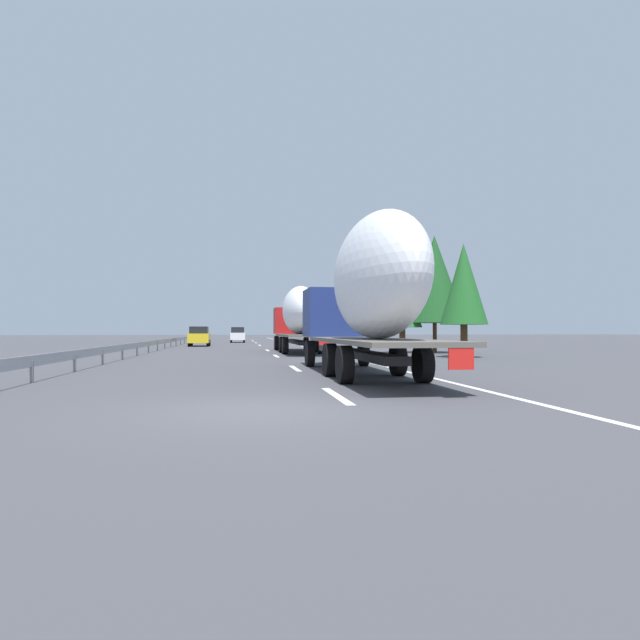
{
  "coord_description": "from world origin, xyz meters",
  "views": [
    {
      "loc": [
        -10.12,
        0.39,
        1.45
      ],
      "look_at": [
        19.88,
        -4.11,
        2.01
      ],
      "focal_mm": 31.17,
      "sensor_mm": 36.0,
      "label": 1
    }
  ],
  "objects_px": {
    "car_yellow_coupe": "(199,336)",
    "road_sign": "(309,321)",
    "truck_lead": "(298,316)",
    "truck_trailing": "(368,291)",
    "car_white_van": "(238,335)"
  },
  "relations": [
    {
      "from": "truck_trailing",
      "to": "car_white_van",
      "type": "relative_size",
      "value": 3.33
    },
    {
      "from": "car_yellow_coupe",
      "to": "road_sign",
      "type": "xyz_separation_m",
      "value": [
        3.24,
        -10.47,
        1.48
      ]
    },
    {
      "from": "truck_lead",
      "to": "car_white_van",
      "type": "distance_m",
      "value": 30.58
    },
    {
      "from": "truck_trailing",
      "to": "car_white_van",
      "type": "height_order",
      "value": "truck_trailing"
    },
    {
      "from": "truck_lead",
      "to": "truck_trailing",
      "type": "height_order",
      "value": "truck_trailing"
    },
    {
      "from": "car_yellow_coupe",
      "to": "road_sign",
      "type": "relative_size",
      "value": 1.22
    },
    {
      "from": "car_yellow_coupe",
      "to": "car_white_van",
      "type": "xyz_separation_m",
      "value": [
        14.95,
        -3.47,
        0.01
      ]
    },
    {
      "from": "truck_trailing",
      "to": "car_yellow_coupe",
      "type": "bearing_deg",
      "value": 11.89
    },
    {
      "from": "car_white_van",
      "to": "road_sign",
      "type": "bearing_deg",
      "value": -149.14
    },
    {
      "from": "truck_lead",
      "to": "car_yellow_coupe",
      "type": "bearing_deg",
      "value": 25.64
    },
    {
      "from": "truck_lead",
      "to": "truck_trailing",
      "type": "xyz_separation_m",
      "value": [
        -19.64,
        0.0,
        0.26
      ]
    },
    {
      "from": "truck_lead",
      "to": "truck_trailing",
      "type": "relative_size",
      "value": 1.02
    },
    {
      "from": "truck_lead",
      "to": "car_white_van",
      "type": "height_order",
      "value": "truck_lead"
    },
    {
      "from": "truck_lead",
      "to": "truck_trailing",
      "type": "bearing_deg",
      "value": 180.0
    },
    {
      "from": "car_yellow_coupe",
      "to": "car_white_van",
      "type": "distance_m",
      "value": 15.35
    }
  ]
}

